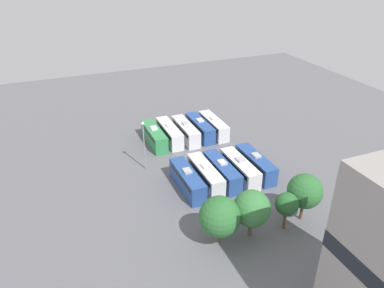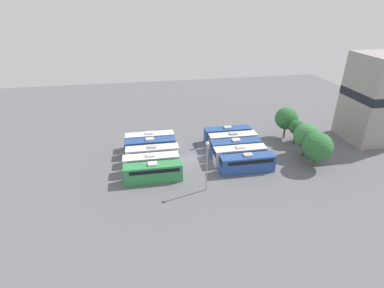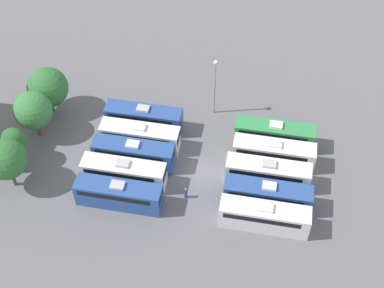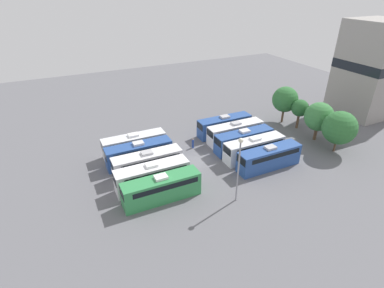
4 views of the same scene
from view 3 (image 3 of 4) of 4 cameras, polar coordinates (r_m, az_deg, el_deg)
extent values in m
plane|color=slate|center=(66.37, 0.83, -3.04)|extent=(120.33, 120.33, 0.00)
cube|color=silver|center=(60.97, 7.72, -7.72)|extent=(2.46, 10.10, 3.28)
cube|color=black|center=(60.21, 7.57, -7.19)|extent=(2.50, 8.58, 0.72)
cube|color=black|center=(60.58, 12.58, -7.84)|extent=(2.17, 0.08, 1.15)
cube|color=white|center=(59.49, 7.89, -6.74)|extent=(1.20, 1.60, 0.35)
cube|color=#284C93|center=(62.76, 8.07, -5.48)|extent=(2.46, 10.10, 3.28)
cube|color=black|center=(62.01, 7.93, -4.94)|extent=(2.50, 8.58, 0.72)
cube|color=black|center=(62.39, 12.77, -5.58)|extent=(2.17, 0.08, 1.15)
cube|color=silver|center=(61.32, 8.25, -4.47)|extent=(1.20, 1.60, 0.35)
cube|color=silver|center=(64.78, 8.08, -3.15)|extent=(2.46, 10.10, 3.28)
cube|color=black|center=(64.06, 7.94, -2.60)|extent=(2.50, 8.58, 0.72)
cube|color=black|center=(64.40, 12.62, -3.23)|extent=(2.17, 0.08, 1.15)
cube|color=#B2B2B7|center=(63.39, 8.25, -2.12)|extent=(1.20, 1.60, 0.35)
cube|color=white|center=(66.94, 8.69, -1.02)|extent=(2.46, 10.10, 3.28)
cube|color=black|center=(66.25, 8.57, -0.47)|extent=(2.50, 8.58, 0.72)
cube|color=black|center=(66.61, 13.08, -1.09)|extent=(2.17, 0.08, 1.15)
cube|color=white|center=(65.60, 8.87, 0.02)|extent=(1.20, 1.60, 0.35)
cube|color=#338C4C|center=(69.12, 8.80, 0.98)|extent=(2.46, 10.10, 3.28)
cube|color=black|center=(68.45, 8.68, 1.54)|extent=(2.50, 8.58, 0.72)
cube|color=black|center=(68.79, 13.04, 0.92)|extent=(2.17, 0.08, 1.15)
cube|color=white|center=(67.82, 8.97, 2.02)|extent=(1.20, 1.60, 0.35)
cube|color=#284C93|center=(62.79, -7.80, -5.39)|extent=(2.46, 10.10, 3.28)
cube|color=black|center=(62.12, -8.11, -4.84)|extent=(2.50, 8.58, 0.72)
cube|color=black|center=(61.04, -3.33, -5.61)|extent=(2.17, 0.08, 1.15)
cube|color=#B2B2B7|center=(61.36, -7.97, -4.38)|extent=(1.20, 1.60, 0.35)
cube|color=white|center=(64.70, -7.26, -3.10)|extent=(2.46, 10.10, 3.28)
cube|color=black|center=(64.05, -7.55, -2.55)|extent=(2.50, 8.58, 0.72)
cube|color=black|center=(62.98, -2.93, -3.25)|extent=(2.17, 0.08, 1.15)
cube|color=#B2B2B7|center=(63.31, -7.41, -2.07)|extent=(1.20, 1.60, 0.35)
cube|color=#284C93|center=(66.53, -6.23, -1.07)|extent=(2.46, 10.10, 3.28)
cube|color=black|center=(65.89, -6.50, -0.51)|extent=(2.50, 8.58, 0.72)
cube|color=black|center=(64.88, -2.00, -1.16)|extent=(2.17, 0.08, 1.15)
cube|color=silver|center=(65.17, -6.36, -0.02)|extent=(1.20, 1.60, 0.35)
cube|color=silver|center=(68.39, -5.55, 0.77)|extent=(2.46, 10.10, 3.28)
cube|color=black|center=(67.77, -5.82, 1.33)|extent=(2.50, 8.58, 0.72)
cube|color=black|center=(66.79, -1.43, 0.73)|extent=(2.17, 0.08, 1.15)
cube|color=white|center=(67.07, -5.67, 1.82)|extent=(1.20, 1.60, 0.35)
cube|color=#284C93|center=(70.64, -5.15, 2.74)|extent=(2.46, 10.10, 3.28)
cube|color=black|center=(70.04, -5.40, 3.30)|extent=(2.50, 8.58, 0.72)
cube|color=black|center=(69.07, -1.15, 2.74)|extent=(2.17, 0.08, 1.15)
cube|color=#B2B2B7|center=(69.36, -5.25, 3.79)|extent=(1.20, 1.60, 0.35)
cylinder|color=navy|center=(63.43, -0.67, -5.31)|extent=(0.36, 0.36, 1.50)
sphere|color=tan|center=(62.73, -0.67, -4.83)|extent=(0.24, 0.24, 0.24)
cylinder|color=gray|center=(70.63, 2.44, 5.88)|extent=(0.20, 0.20, 8.56)
sphere|color=#EAE5C6|center=(67.72, 2.56, 8.68)|extent=(0.60, 0.60, 0.60)
cylinder|color=brown|center=(67.51, -18.58, -3.32)|extent=(0.42, 0.42, 3.04)
sphere|color=#2D6B33|center=(65.13, -19.26, -1.52)|extent=(4.94, 4.94, 4.94)
cylinder|color=brown|center=(69.68, -18.05, -1.10)|extent=(0.47, 0.47, 2.96)
sphere|color=#28602D|center=(67.84, -18.56, 0.34)|extent=(3.20, 3.20, 3.20)
cylinder|color=brown|center=(72.51, -16.09, 1.75)|extent=(0.55, 0.55, 2.68)
sphere|color=#387A3D|center=(70.40, -16.61, 3.48)|extent=(4.97, 4.97, 4.97)
cylinder|color=brown|center=(75.33, -14.68, 4.11)|extent=(0.33, 0.33, 2.39)
sphere|color=#2D6B33|center=(73.29, -15.14, 5.84)|extent=(5.42, 5.42, 5.42)
camera|label=1|loc=(91.99, -37.51, 29.37)|focal=35.00mm
camera|label=2|loc=(94.98, 14.38, 33.40)|focal=28.00mm
camera|label=4|loc=(82.40, 20.26, 26.58)|focal=28.00mm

